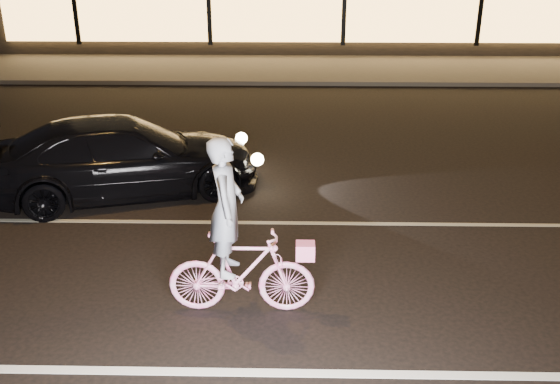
{
  "coord_description": "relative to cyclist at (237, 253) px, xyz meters",
  "views": [
    {
      "loc": [
        -1.68,
        -6.61,
        4.18
      ],
      "look_at": [
        -1.83,
        0.6,
        1.11
      ],
      "focal_mm": 40.0,
      "sensor_mm": 36.0,
      "label": 1
    }
  ],
  "objects": [
    {
      "name": "cyclist",
      "position": [
        0.0,
        0.0,
        0.0
      ],
      "size": [
        1.71,
        0.59,
        2.15
      ],
      "rotation": [
        0.0,
        0.0,
        1.57
      ],
      "color": "#FF329F",
      "rests_on": "ground"
    },
    {
      "name": "sidewalk",
      "position": [
        2.3,
        13.37,
        -0.7
      ],
      "size": [
        30.0,
        4.0,
        0.12
      ],
      "primitive_type": "cube",
      "color": "#383533",
      "rests_on": "ground"
    },
    {
      "name": "sedan",
      "position": [
        -2.19,
        3.51,
        -0.11
      ],
      "size": [
        4.82,
        3.07,
        1.3
      ],
      "rotation": [
        0.0,
        0.0,
        1.87
      ],
      "color": "black",
      "rests_on": "ground"
    },
    {
      "name": "ground",
      "position": [
        2.3,
        0.37,
        -0.76
      ],
      "size": [
        90.0,
        90.0,
        0.0
      ],
      "primitive_type": "plane",
      "color": "black",
      "rests_on": "ground"
    },
    {
      "name": "lane_stripe_near",
      "position": [
        2.3,
        -1.13,
        -0.76
      ],
      "size": [
        60.0,
        0.12,
        0.01
      ],
      "primitive_type": "cube",
      "color": "silver",
      "rests_on": "ground"
    },
    {
      "name": "lane_stripe_far",
      "position": [
        2.3,
        2.37,
        -0.76
      ],
      "size": [
        60.0,
        0.1,
        0.01
      ],
      "primitive_type": "cube",
      "color": "gray",
      "rests_on": "ground"
    }
  ]
}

